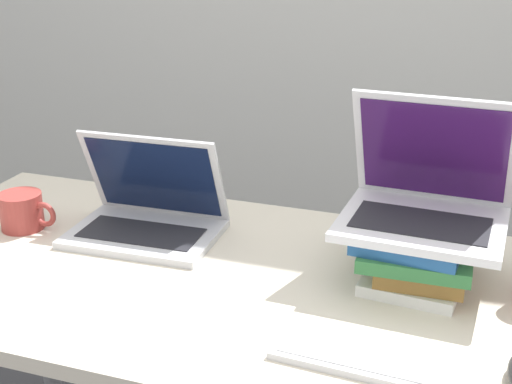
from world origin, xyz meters
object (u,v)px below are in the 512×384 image
at_px(laptop_left, 148,214).
at_px(mug, 23,211).
at_px(laptop_on_books, 426,199).
at_px(book_stack, 418,253).
at_px(wireless_keyboard, 371,357).

bearing_deg(laptop_left, mug, -166.59).
relative_size(laptop_left, laptop_on_books, 1.04).
distance_m(book_stack, wireless_keyboard, 0.30).
distance_m(laptop_on_books, mug, 0.87).
height_order(laptop_left, laptop_on_books, laptop_on_books).
bearing_deg(mug, book_stack, 2.78).
bearing_deg(laptop_left, laptop_on_books, -0.09).
xyz_separation_m(book_stack, mug, (-0.86, -0.04, -0.02)).
bearing_deg(laptop_on_books, mug, -175.71).
height_order(laptop_left, book_stack, laptop_left).
distance_m(book_stack, laptop_on_books, 0.10).
relative_size(book_stack, mug, 1.93).
bearing_deg(mug, laptop_left, 13.41).
relative_size(laptop_left, wireless_keyboard, 1.03).
bearing_deg(book_stack, wireless_keyboard, -96.35).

